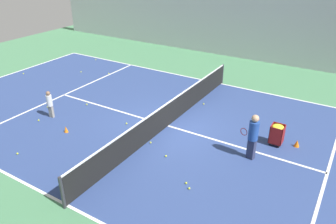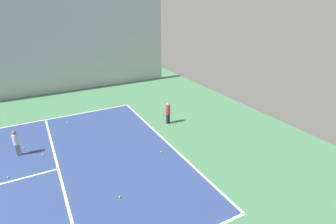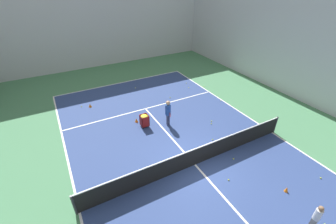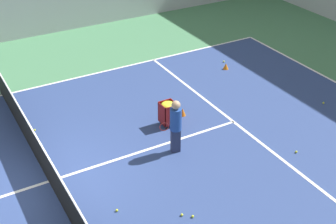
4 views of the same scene
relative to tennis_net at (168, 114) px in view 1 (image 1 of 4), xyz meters
The scene contains 29 objects.
ground_plane 0.56m from the tennis_net, ahead, with size 36.74×36.74×0.00m, color #477F56.
court_playing_area 0.56m from the tennis_net, ahead, with size 11.18×22.59×0.00m.
line_baseline_near 11.31m from the tennis_net, 90.00° to the right, with size 11.18×0.10×0.00m, color white.
line_sideline_left 5.62m from the tennis_net, behind, with size 0.10×22.59×0.00m, color white.
line_sideline_right 5.62m from the tennis_net, ahead, with size 0.10×22.59×0.00m, color white.
line_service_near 6.24m from the tennis_net, 90.00° to the right, with size 11.18×0.10×0.00m, color white.
line_service_far 6.24m from the tennis_net, 90.00° to the left, with size 11.18×0.10×0.00m, color white.
line_centre_service 0.56m from the tennis_net, ahead, with size 0.10×12.43×0.00m, color white.
tennis_net is the anchor object (origin of this frame).
coach_at_net 3.77m from the tennis_net, 82.84° to the left, with size 0.43×0.70×1.72m.
child_midcourt 5.20m from the tennis_net, 67.38° to the right, with size 0.27×0.27×1.24m.
ball_cart 4.34m from the tennis_net, 102.02° to the left, with size 0.49×0.48×0.83m.
training_cone_0 4.19m from the tennis_net, 51.29° to the right, with size 0.17×0.17×0.26m, color orange.
training_cone_2 5.12m from the tennis_net, 103.33° to the left, with size 0.21×0.21×0.27m, color orange.
tennis_ball_1 2.13m from the tennis_net, 17.80° to the right, with size 0.07×0.07×0.07m, color yellow.
tennis_ball_2 4.13m from the tennis_net, 40.75° to the left, with size 0.07×0.07×0.07m, color yellow.
tennis_ball_4 1.62m from the tennis_net, ahead, with size 0.07×0.07×0.07m, color yellow.
tennis_ball_5 2.75m from the tennis_net, behind, with size 0.07×0.07×0.07m, color yellow.
tennis_ball_7 10.25m from the tennis_net, 120.36° to the right, with size 0.07×0.07×0.07m, color yellow.
tennis_ball_10 8.46m from the tennis_net, 110.14° to the right, with size 0.07×0.07×0.07m, color yellow.
tennis_ball_11 5.94m from the tennis_net, 75.85° to the right, with size 0.07×0.07×0.07m, color yellow.
tennis_ball_14 4.41m from the tennis_net, 86.24° to the right, with size 0.07×0.07×0.07m, color yellow.
tennis_ball_15 1.84m from the tennis_net, 63.03° to the right, with size 0.07×0.07×0.07m, color yellow.
tennis_ball_16 2.35m from the tennis_net, 29.64° to the left, with size 0.07×0.07×0.07m, color yellow.
tennis_ball_18 5.88m from the tennis_net, 37.18° to the right, with size 0.07×0.07×0.07m, color yellow.
tennis_ball_19 5.64m from the tennis_net, 62.85° to the right, with size 0.07×0.07×0.07m, color yellow.
tennis_ball_20 7.27m from the tennis_net, 119.45° to the right, with size 0.07×0.07×0.07m, color yellow.
tennis_ball_21 3.87m from the tennis_net, 40.17° to the left, with size 0.07×0.07×0.07m, color yellow.
tennis_ball_23 10.66m from the tennis_net, 94.81° to the right, with size 0.07×0.07×0.07m, color yellow.
Camera 1 is at (10.26, 6.29, 6.70)m, focal length 35.00 mm.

